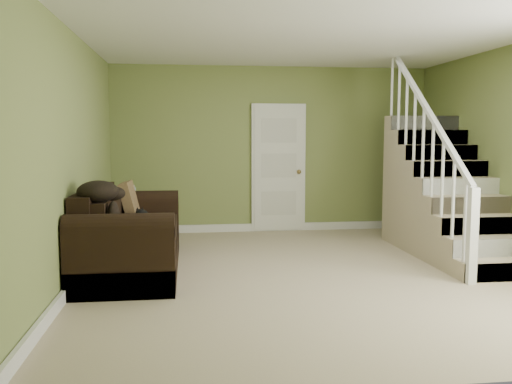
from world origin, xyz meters
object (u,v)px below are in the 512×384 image
object	(u,v)px
sofa	(127,239)
side_table	(129,223)
cat	(142,216)
banana	(136,234)

from	to	relation	value
sofa	side_table	xyz separation A→B (m)	(-0.13, 1.41, -0.04)
sofa	cat	world-z (taller)	sofa
side_table	cat	world-z (taller)	side_table
side_table	cat	bearing A→B (deg)	-76.87
cat	banana	world-z (taller)	cat
sofa	banana	distance (m)	0.70
side_table	banana	xyz separation A→B (m)	(0.29, -2.08, 0.22)
sofa	banana	world-z (taller)	sofa
side_table	cat	xyz separation A→B (m)	(0.28, -1.19, 0.27)
cat	side_table	bearing A→B (deg)	106.73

